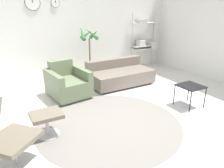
{
  "coord_description": "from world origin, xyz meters",
  "views": [
    {
      "loc": [
        -1.84,
        -3.02,
        1.94
      ],
      "look_at": [
        0.08,
        0.3,
        0.55
      ],
      "focal_mm": 35.0,
      "sensor_mm": 36.0,
      "label": 1
    }
  ],
  "objects_px": {
    "side_table": "(190,88)",
    "potted_plant": "(90,62)",
    "ottoman": "(47,119)",
    "couch_low": "(120,75)",
    "shelf_unit": "(145,38)",
    "armchair_red": "(68,84)"
  },
  "relations": [
    {
      "from": "potted_plant",
      "to": "shelf_unit",
      "type": "bearing_deg",
      "value": 10.09
    },
    {
      "from": "ottoman",
      "to": "side_table",
      "type": "relative_size",
      "value": 1.03
    },
    {
      "from": "shelf_unit",
      "to": "armchair_red",
      "type": "bearing_deg",
      "value": -159.1
    },
    {
      "from": "ottoman",
      "to": "side_table",
      "type": "distance_m",
      "value": 2.78
    },
    {
      "from": "armchair_red",
      "to": "couch_low",
      "type": "relative_size",
      "value": 0.61
    },
    {
      "from": "couch_low",
      "to": "potted_plant",
      "type": "bearing_deg",
      "value": -51.9
    },
    {
      "from": "ottoman",
      "to": "armchair_red",
      "type": "xyz_separation_m",
      "value": [
        0.81,
        1.35,
        0.0
      ]
    },
    {
      "from": "armchair_red",
      "to": "side_table",
      "type": "bearing_deg",
      "value": 132.04
    },
    {
      "from": "armchair_red",
      "to": "shelf_unit",
      "type": "xyz_separation_m",
      "value": [
        3.05,
        1.16,
        0.64
      ]
    },
    {
      "from": "armchair_red",
      "to": "couch_low",
      "type": "xyz_separation_m",
      "value": [
        1.44,
        0.11,
        -0.06
      ]
    },
    {
      "from": "ottoman",
      "to": "couch_low",
      "type": "distance_m",
      "value": 2.68
    },
    {
      "from": "ottoman",
      "to": "potted_plant",
      "type": "distance_m",
      "value": 2.75
    },
    {
      "from": "side_table",
      "to": "potted_plant",
      "type": "xyz_separation_m",
      "value": [
        -1.04,
        2.51,
        0.1
      ]
    },
    {
      "from": "armchair_red",
      "to": "shelf_unit",
      "type": "bearing_deg",
      "value": -165.55
    },
    {
      "from": "armchair_red",
      "to": "couch_low",
      "type": "bearing_deg",
      "value": 177.97
    },
    {
      "from": "ottoman",
      "to": "couch_low",
      "type": "bearing_deg",
      "value": 33.11
    },
    {
      "from": "armchair_red",
      "to": "shelf_unit",
      "type": "distance_m",
      "value": 3.33
    },
    {
      "from": "ottoman",
      "to": "potted_plant",
      "type": "xyz_separation_m",
      "value": [
        1.72,
        2.14,
        0.21
      ]
    },
    {
      "from": "armchair_red",
      "to": "side_table",
      "type": "distance_m",
      "value": 2.6
    },
    {
      "from": "potted_plant",
      "to": "shelf_unit",
      "type": "distance_m",
      "value": 2.22
    },
    {
      "from": "armchair_red",
      "to": "side_table",
      "type": "relative_size",
      "value": 2.13
    },
    {
      "from": "side_table",
      "to": "couch_low",
      "type": "bearing_deg",
      "value": 105.52
    }
  ]
}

